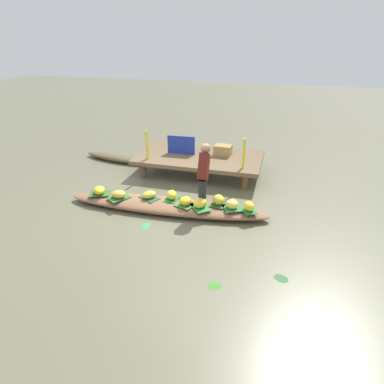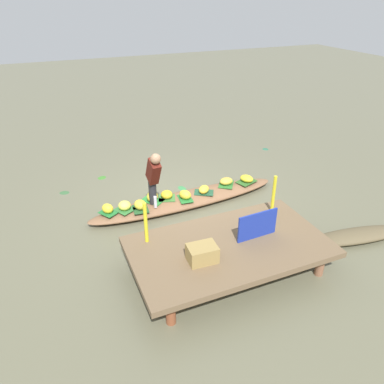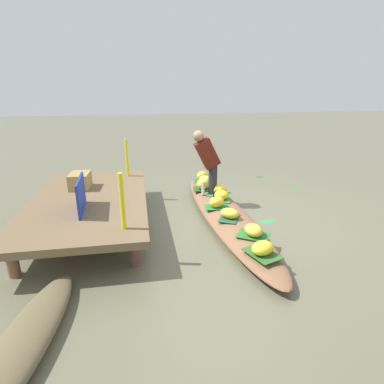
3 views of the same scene
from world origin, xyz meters
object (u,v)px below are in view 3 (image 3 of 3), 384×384
at_px(banana_bunch_4, 203,184).
at_px(produce_crate, 80,181).
at_px(banana_bunch_1, 205,180).
at_px(banana_bunch_5, 254,230).
at_px(vendor_boat, 225,215).
at_px(banana_bunch_0, 217,202).
at_px(vendor_person, 207,159).
at_px(banana_bunch_6, 263,248).
at_px(banana_bunch_7, 218,189).
at_px(moored_boat, 21,346).
at_px(market_banner, 81,195).
at_px(banana_bunch_8, 202,175).
at_px(water_bottle, 203,188).
at_px(banana_bunch_3, 221,195).
at_px(banana_bunch_2, 230,213).

bearing_deg(banana_bunch_4, produce_crate, 98.74).
bearing_deg(banana_bunch_1, banana_bunch_5, -175.73).
height_order(vendor_boat, banana_bunch_0, banana_bunch_0).
height_order(vendor_boat, vendor_person, vendor_person).
xyz_separation_m(banana_bunch_1, banana_bunch_6, (-2.86, -0.11, -0.01)).
distance_m(banana_bunch_7, vendor_person, 0.63).
height_order(moored_boat, market_banner, market_banner).
height_order(vendor_person, produce_crate, vendor_person).
xyz_separation_m(banana_bunch_5, banana_bunch_6, (-0.49, 0.07, 0.00)).
bearing_deg(banana_bunch_8, vendor_boat, -178.35).
bearing_deg(produce_crate, banana_bunch_8, -67.50).
distance_m(vendor_boat, banana_bunch_5, 1.04).
bearing_deg(banana_bunch_0, banana_bunch_1, -2.94).
bearing_deg(banana_bunch_7, produce_crate, 90.42).
relative_size(vendor_person, produce_crate, 2.74).
bearing_deg(banana_bunch_8, water_bottle, 169.66).
height_order(banana_bunch_3, vendor_person, vendor_person).
bearing_deg(banana_bunch_8, market_banner, 133.51).
bearing_deg(banana_bunch_5, banana_bunch_8, 3.51).
relative_size(banana_bunch_0, vendor_person, 0.23).
xyz_separation_m(banana_bunch_4, banana_bunch_7, (-0.33, -0.23, -0.00)).
height_order(banana_bunch_6, vendor_person, vendor_person).
relative_size(banana_bunch_1, banana_bunch_2, 0.85).
relative_size(moored_boat, banana_bunch_7, 6.45).
relative_size(banana_bunch_4, market_banner, 0.37).
distance_m(banana_bunch_6, produce_crate, 3.32).
relative_size(vendor_boat, banana_bunch_3, 16.76).
distance_m(banana_bunch_6, market_banner, 2.56).
relative_size(banana_bunch_8, produce_crate, 0.54).
distance_m(vendor_boat, vendor_person, 1.10).
bearing_deg(banana_bunch_2, banana_bunch_3, -6.09).
bearing_deg(water_bottle, market_banner, 119.37).
bearing_deg(banana_bunch_4, banana_bunch_3, -161.67).
bearing_deg(banana_bunch_1, banana_bunch_3, -173.41).
relative_size(banana_bunch_2, banana_bunch_7, 0.92).
bearing_deg(banana_bunch_3, banana_bunch_0, 153.61).
height_order(banana_bunch_4, vendor_person, vendor_person).
distance_m(banana_bunch_4, banana_bunch_5, 2.10).
bearing_deg(banana_bunch_7, market_banner, 115.65).
height_order(banana_bunch_2, produce_crate, produce_crate).
xyz_separation_m(banana_bunch_2, water_bottle, (1.15, 0.18, 0.04)).
bearing_deg(vendor_boat, banana_bunch_8, -1.12).
bearing_deg(banana_bunch_7, moored_boat, 141.35).
bearing_deg(moored_boat, banana_bunch_4, -23.95).
height_order(banana_bunch_8, market_banner, market_banner).
relative_size(banana_bunch_6, banana_bunch_8, 1.30).
bearing_deg(vendor_boat, water_bottle, 13.12).
distance_m(vendor_boat, banana_bunch_7, 0.77).
relative_size(vendor_person, market_banner, 1.66).
height_order(moored_boat, banana_bunch_1, banana_bunch_1).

